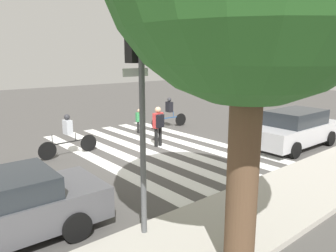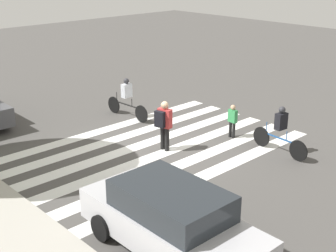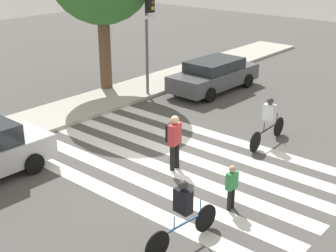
% 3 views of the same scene
% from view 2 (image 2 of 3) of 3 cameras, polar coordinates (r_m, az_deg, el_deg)
% --- Properties ---
extents(ground_plane, '(60.00, 60.00, 0.00)m').
position_cam_2_polar(ground_plane, '(16.04, -1.68, -2.72)').
color(ground_plane, '#4C4947').
extents(crosswalk_stripes, '(5.77, 10.00, 0.01)m').
position_cam_2_polar(crosswalk_stripes, '(16.04, -1.68, -2.71)').
color(crosswalk_stripes, white).
rests_on(crosswalk_stripes, ground_plane).
extents(pedestrian_adult_yellow_jacket, '(0.51, 0.45, 1.72)m').
position_cam_2_polar(pedestrian_adult_yellow_jacket, '(15.52, -0.52, 0.47)').
color(pedestrian_adult_yellow_jacket, black).
rests_on(pedestrian_adult_yellow_jacket, ground_plane).
extents(pedestrian_adult_blue_shirt, '(0.36, 0.19, 1.23)m').
position_cam_2_polar(pedestrian_adult_blue_shirt, '(16.89, 7.87, 0.83)').
color(pedestrian_adult_blue_shirt, black).
rests_on(pedestrian_adult_blue_shirt, ground_plane).
extents(cyclist_far_lane, '(2.24, 0.42, 1.64)m').
position_cam_2_polar(cyclist_far_lane, '(15.76, 13.54, -0.32)').
color(cyclist_far_lane, black).
rests_on(cyclist_far_lane, ground_plane).
extents(cyclist_near_curb, '(2.40, 0.41, 1.64)m').
position_cam_2_polar(cyclist_near_curb, '(18.85, -5.05, 3.55)').
color(cyclist_near_curb, black).
rests_on(cyclist_near_curb, ground_plane).
extents(car_parked_dark_suv, '(4.61, 1.97, 1.59)m').
position_cam_2_polar(car_parked_dark_suv, '(10.37, 0.37, -11.43)').
color(car_parked_dark_suv, '#B7B7BC').
rests_on(car_parked_dark_suv, ground_plane).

